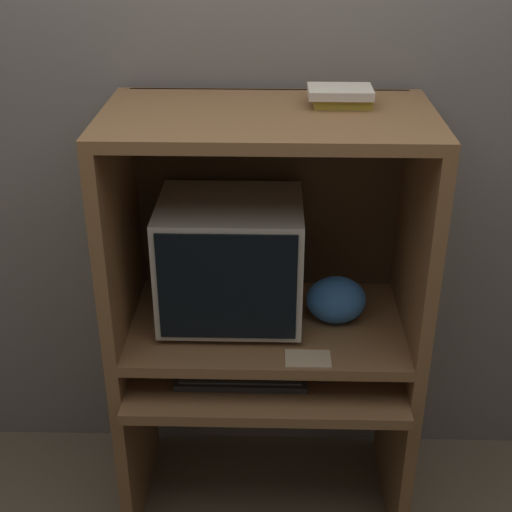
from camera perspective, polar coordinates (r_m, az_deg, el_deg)
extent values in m
cube|color=gray|center=(2.42, 1.04, 9.98)|extent=(6.00, 0.06, 2.60)
cube|color=brown|center=(2.66, -9.46, -13.16)|extent=(0.04, 0.54, 0.62)
cube|color=brown|center=(2.65, 11.07, -13.43)|extent=(0.04, 0.54, 0.62)
cube|color=brown|center=(2.33, 0.79, -10.01)|extent=(0.88, 0.40, 0.04)
cube|color=brown|center=(2.43, -10.15, -6.31)|extent=(0.04, 0.54, 0.14)
cube|color=brown|center=(2.42, 11.87, -6.58)|extent=(0.04, 0.54, 0.14)
cube|color=brown|center=(2.35, 0.85, -5.54)|extent=(0.88, 0.54, 0.04)
cube|color=brown|center=(2.23, -11.02, 2.65)|extent=(0.04, 0.54, 0.70)
cube|color=brown|center=(2.22, 12.89, 2.38)|extent=(0.04, 0.54, 0.70)
cube|color=brown|center=(2.06, 0.99, 10.93)|extent=(0.88, 0.54, 0.04)
cube|color=#48321E|center=(2.41, 0.99, 5.15)|extent=(0.88, 0.01, 0.70)
cylinder|color=beige|center=(2.37, -1.96, -4.53)|extent=(0.21, 0.21, 0.02)
cube|color=beige|center=(2.27, -2.04, -0.19)|extent=(0.45, 0.37, 0.38)
cube|color=black|center=(2.10, -2.33, -2.54)|extent=(0.41, 0.01, 0.35)
cube|color=#2D2D30|center=(2.31, -1.22, -9.66)|extent=(0.42, 0.13, 0.02)
cube|color=#474749|center=(2.30, -1.22, -9.41)|extent=(0.38, 0.10, 0.01)
ellipsoid|color=black|center=(2.31, 5.40, -9.53)|extent=(0.07, 0.05, 0.03)
ellipsoid|color=#336BB7|center=(2.32, 6.44, -3.51)|extent=(0.19, 0.14, 0.16)
cube|color=gold|center=(2.14, 6.89, 12.31)|extent=(0.17, 0.13, 0.03)
cube|color=beige|center=(2.12, 6.75, 12.92)|extent=(0.19, 0.13, 0.03)
cube|color=#CCB28C|center=(2.17, 4.18, -8.19)|extent=(0.14, 0.09, 0.00)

